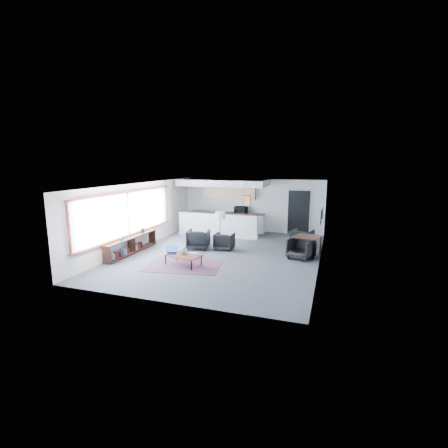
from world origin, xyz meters
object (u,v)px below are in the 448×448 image
(ceramic_pot, at_px, (184,251))
(laptop, at_px, (172,251))
(microwave, at_px, (241,209))
(book_stack, at_px, (193,254))
(coffee_table, at_px, (183,255))
(floor_lamp, at_px, (220,216))
(dining_chair_far, at_px, (302,239))
(dining_chair_near, at_px, (301,249))
(armchair_left, at_px, (198,238))
(armchair_right, at_px, (224,240))
(dining_table, at_px, (307,238))

(ceramic_pot, bearing_deg, laptop, 173.15)
(microwave, bearing_deg, book_stack, -84.72)
(coffee_table, xyz_separation_m, ceramic_pot, (0.03, -0.02, 0.16))
(coffee_table, height_order, laptop, laptop)
(floor_lamp, height_order, dining_chair_far, floor_lamp)
(floor_lamp, xyz_separation_m, dining_chair_near, (3.28, -0.66, -0.91))
(floor_lamp, bearing_deg, dining_chair_far, 17.74)
(book_stack, bearing_deg, floor_lamp, 90.41)
(ceramic_pot, xyz_separation_m, dining_chair_near, (3.60, 2.09, -0.17))
(floor_lamp, xyz_separation_m, microwave, (-0.05, 3.15, -0.13))
(ceramic_pot, relative_size, armchair_left, 0.31)
(book_stack, height_order, armchair_left, armchair_left)
(laptop, relative_size, book_stack, 1.26)
(book_stack, bearing_deg, dining_chair_near, 32.15)
(armchair_right, distance_m, dining_table, 3.18)
(dining_chair_near, height_order, dining_chair_far, dining_chair_near)
(dining_table, bearing_deg, floor_lamp, 177.20)
(laptop, distance_m, armchair_left, 2.12)
(floor_lamp, distance_m, dining_chair_near, 3.47)
(armchair_left, bearing_deg, microwave, -110.99)
(book_stack, distance_m, dining_table, 4.27)
(dining_table, height_order, microwave, microwave)
(laptop, distance_m, book_stack, 0.81)
(coffee_table, relative_size, microwave, 2.17)
(dining_chair_near, bearing_deg, microwave, 151.59)
(floor_lamp, xyz_separation_m, dining_chair_far, (3.16, 1.01, -0.91))
(coffee_table, distance_m, dining_chair_far, 5.12)
(dining_chair_near, bearing_deg, ceramic_pot, -129.43)
(ceramic_pot, bearing_deg, armchair_right, 75.98)
(dining_table, bearing_deg, dining_chair_far, 103.48)
(ceramic_pot, height_order, floor_lamp, floor_lamp)
(microwave, bearing_deg, armchair_left, -95.71)
(floor_lamp, bearing_deg, dining_chair_near, -11.35)
(microwave, bearing_deg, coffee_table, -88.26)
(armchair_right, xyz_separation_m, dining_table, (3.16, 0.16, 0.31))
(book_stack, relative_size, microwave, 0.55)
(book_stack, distance_m, dining_chair_far, 4.87)
(armchair_left, height_order, armchair_right, armchair_left)
(ceramic_pot, relative_size, microwave, 0.45)
(armchair_left, xyz_separation_m, dining_table, (4.17, 0.40, 0.25))
(laptop, bearing_deg, armchair_left, 64.55)
(coffee_table, bearing_deg, dining_chair_near, 42.01)
(dining_chair_far, relative_size, microwave, 1.17)
(armchair_left, bearing_deg, dining_chair_far, -168.52)
(laptop, bearing_deg, ceramic_pot, -30.59)
(armchair_right, bearing_deg, ceramic_pot, 75.10)
(book_stack, xyz_separation_m, floor_lamp, (-0.02, 2.71, 0.83))
(ceramic_pot, height_order, dining_chair_near, dining_chair_near)
(dining_table, distance_m, dining_chair_far, 1.26)
(armchair_right, bearing_deg, microwave, -85.46)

